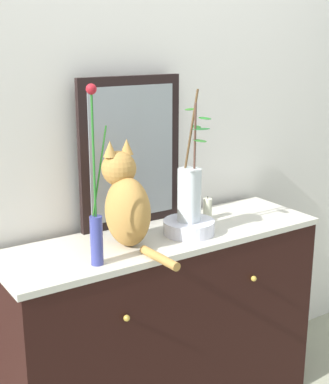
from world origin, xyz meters
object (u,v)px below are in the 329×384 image
candle_pillar (208,209)px  sideboard (165,329)px  bowl_porcelain (189,227)px  vase_slim_green (96,219)px  mirror_leaning (131,153)px  cat_sitting (126,202)px  vase_glass_clear (190,191)px

candle_pillar → sideboard: bearing=-167.1°
bowl_porcelain → candle_pillar: size_ratio=2.00×
sideboard → vase_slim_green: vase_slim_green is taller
sideboard → candle_pillar: size_ratio=13.05×
mirror_leaning → bowl_porcelain: (0.13, -0.23, -0.29)m
bowl_porcelain → cat_sitting: bearing=173.3°
sideboard → vase_glass_clear: size_ratio=2.60×
sideboard → vase_glass_clear: (0.09, -0.04, 0.61)m
sideboard → candle_pillar: (0.27, 0.06, 0.48)m
cat_sitting → vase_glass_clear: 0.28m
vase_slim_green → bowl_porcelain: 0.48m
cat_sitting → candle_pillar: bearing=9.4°
vase_slim_green → bowl_porcelain: vase_slim_green is taller
cat_sitting → bowl_porcelain: size_ratio=2.06×
candle_pillar → bowl_porcelain: bearing=-149.2°
vase_glass_clear → cat_sitting: bearing=173.4°
cat_sitting → vase_slim_green: bearing=-148.8°
bowl_porcelain → candle_pillar: (0.18, 0.11, 0.02)m
bowl_porcelain → vase_glass_clear: (0.00, 0.00, 0.15)m
sideboard → vase_slim_green: bearing=-161.3°
sideboard → vase_slim_green: size_ratio=2.18×
vase_slim_green → bowl_porcelain: (0.46, 0.08, -0.14)m
sideboard → candle_pillar: bearing=12.9°
vase_slim_green → candle_pillar: 0.67m
cat_sitting → vase_slim_green: size_ratio=0.69×
cat_sitting → vase_glass_clear: (0.27, -0.03, 0.01)m
mirror_leaning → vase_slim_green: (-0.32, -0.31, -0.15)m
vase_glass_clear → candle_pillar: 0.25m
mirror_leaning → vase_glass_clear: bearing=-59.3°
sideboard → cat_sitting: bearing=-176.0°
vase_glass_clear → sideboard: bearing=154.0°
vase_glass_clear → candle_pillar: size_ratio=5.01×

